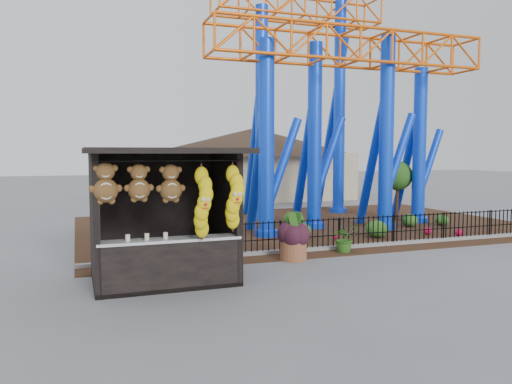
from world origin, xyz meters
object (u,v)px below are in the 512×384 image
object	(u,v)px
prize_booth	(164,216)
potted_plant	(345,238)
terracotta_planter	(293,249)
roller_coaster	(328,70)

from	to	relation	value
prize_booth	potted_plant	bearing A→B (deg)	16.07
terracotta_planter	potted_plant	size ratio (longest dim) A/B	0.85
roller_coaster	potted_plant	distance (m)	8.62
terracotta_planter	prize_booth	bearing A→B (deg)	-162.72
roller_coaster	prize_booth	bearing A→B (deg)	-137.84
terracotta_planter	potted_plant	bearing A→B (deg)	13.61
prize_booth	potted_plant	distance (m)	6.05
roller_coaster	potted_plant	world-z (taller)	roller_coaster
potted_plant	roller_coaster	bearing A→B (deg)	80.45
roller_coaster	potted_plant	size ratio (longest dim) A/B	12.47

